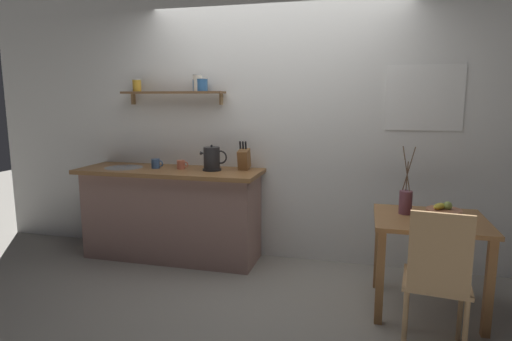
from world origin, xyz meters
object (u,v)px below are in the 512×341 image
at_px(twig_vase, 406,201).
at_px(knife_block, 244,159).
at_px(electric_kettle, 212,159).
at_px(dining_chair_near, 437,276).
at_px(dining_table, 429,235).
at_px(fruit_bowl, 444,213).
at_px(coffee_mug_by_sink, 156,164).
at_px(coffee_mug_spare, 181,165).

xyz_separation_m(twig_vase, knife_block, (-1.46, 0.57, 0.20)).
bearing_deg(electric_kettle, knife_block, 20.76).
xyz_separation_m(dining_chair_near, twig_vase, (-0.14, 0.73, 0.29)).
relative_size(dining_table, twig_vase, 1.53).
relative_size(fruit_bowl, coffee_mug_by_sink, 2.01).
bearing_deg(coffee_mug_spare, knife_block, 9.66).
bearing_deg(knife_block, electric_kettle, -159.24).
distance_m(electric_kettle, knife_block, 0.31).
height_order(dining_chair_near, twig_vase, twig_vase).
xyz_separation_m(dining_chair_near, knife_block, (-1.60, 1.30, 0.50)).
relative_size(knife_block, coffee_mug_spare, 2.41).
distance_m(knife_block, coffee_mug_spare, 0.63).
distance_m(dining_chair_near, coffee_mug_spare, 2.56).
height_order(dining_table, coffee_mug_by_sink, coffee_mug_by_sink).
height_order(electric_kettle, coffee_mug_spare, electric_kettle).
bearing_deg(coffee_mug_by_sink, coffee_mug_spare, 4.82).
bearing_deg(coffee_mug_by_sink, dining_chair_near, -25.21).
height_order(fruit_bowl, coffee_mug_spare, coffee_mug_spare).
relative_size(electric_kettle, coffee_mug_by_sink, 2.20).
xyz_separation_m(dining_chair_near, fruit_bowl, (0.12, 0.61, 0.25)).
xyz_separation_m(fruit_bowl, knife_block, (-1.72, 0.69, 0.25)).
height_order(twig_vase, coffee_mug_spare, twig_vase).
height_order(knife_block, coffee_mug_spare, knife_block).
bearing_deg(knife_block, dining_chair_near, -38.99).
bearing_deg(electric_kettle, coffee_mug_spare, 179.14).
height_order(fruit_bowl, twig_vase, twig_vase).
bearing_deg(knife_block, coffee_mug_by_sink, -171.78).
bearing_deg(twig_vase, dining_chair_near, -78.96).
height_order(dining_table, twig_vase, twig_vase).
distance_m(fruit_bowl, coffee_mug_spare, 2.41).
relative_size(dining_table, coffee_mug_spare, 6.82).
distance_m(electric_kettle, coffee_mug_spare, 0.33).
bearing_deg(knife_block, fruit_bowl, -21.82).
distance_m(electric_kettle, coffee_mug_by_sink, 0.60).
xyz_separation_m(dining_chair_near, electric_kettle, (-1.89, 1.19, 0.50)).
distance_m(fruit_bowl, knife_block, 1.87).
bearing_deg(dining_chair_near, twig_vase, 101.04).
distance_m(dining_table, electric_kettle, 2.05).
height_order(coffee_mug_by_sink, coffee_mug_spare, coffee_mug_by_sink).
relative_size(dining_chair_near, knife_block, 3.37).
bearing_deg(fruit_bowl, twig_vase, 155.45).
height_order(dining_table, fruit_bowl, fruit_bowl).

